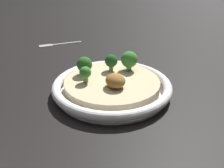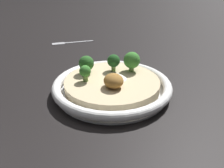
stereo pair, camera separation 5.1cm
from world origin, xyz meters
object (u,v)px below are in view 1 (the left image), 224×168
(broccoli_right, at_px, (111,61))
(risotto_bowl, at_px, (112,85))
(broccoli_back, at_px, (85,73))
(broccoli_back_right, at_px, (84,65))
(fork_utensil, at_px, (56,44))
(broccoli_front_right, at_px, (129,60))

(broccoli_right, bearing_deg, risotto_bowl, 154.75)
(broccoli_back, bearing_deg, broccoli_back_right, -18.76)
(fork_utensil, bearing_deg, broccoli_right, 99.82)
(risotto_bowl, height_order, broccoli_front_right, broccoli_front_right)
(risotto_bowl, distance_m, fork_utensil, 0.44)
(risotto_bowl, bearing_deg, broccoli_right, -25.25)
(broccoli_front_right, height_order, broccoli_back, broccoli_front_right)
(broccoli_front_right, xyz_separation_m, fork_utensil, (0.41, 0.08, -0.06))
(broccoli_back_right, height_order, fork_utensil, broccoli_back_right)
(broccoli_right, bearing_deg, fork_utensil, 6.05)
(broccoli_back_right, xyz_separation_m, broccoli_back, (-0.04, 0.01, -0.00))
(broccoli_back_right, relative_size, fork_utensil, 0.26)
(broccoli_back_right, relative_size, broccoli_back, 1.17)
(broccoli_right, bearing_deg, broccoli_back, 111.86)
(broccoli_back_right, xyz_separation_m, broccoli_front_right, (-0.03, -0.11, 0.00))
(broccoli_back, xyz_separation_m, fork_utensil, (0.43, -0.04, -0.05))
(broccoli_front_right, distance_m, fork_utensil, 0.42)
(broccoli_front_right, bearing_deg, broccoli_back, 96.62)
(broccoli_back_right, bearing_deg, broccoli_right, -97.46)
(broccoli_back_right, distance_m, broccoli_right, 0.07)
(fork_utensil, bearing_deg, risotto_bowl, 96.25)
(broccoli_right, xyz_separation_m, broccoli_back, (-0.03, 0.08, -0.00))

